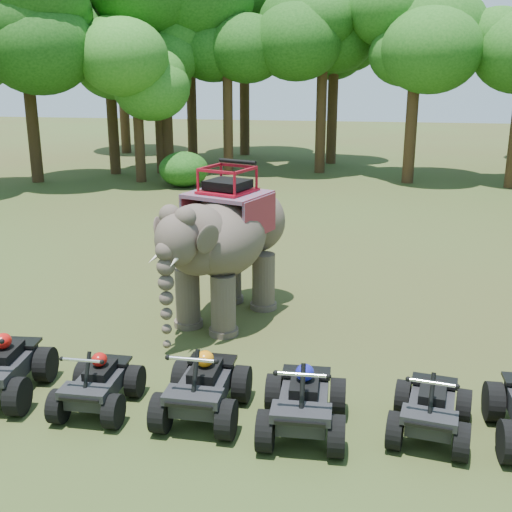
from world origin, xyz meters
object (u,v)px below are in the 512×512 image
object	(u,v)px
atv_2	(203,379)
atv_3	(304,393)
atv_1	(97,377)
atv_0	(0,360)
atv_4	(432,400)
elephant	(226,243)

from	to	relation	value
atv_2	atv_3	distance (m)	1.72
atv_1	atv_3	size ratio (longest dim) A/B	0.88
atv_0	atv_4	world-z (taller)	atv_0
atv_0	atv_1	size ratio (longest dim) A/B	1.15
atv_3	atv_4	size ratio (longest dim) A/B	1.10
atv_4	atv_3	bearing A→B (deg)	-164.22
atv_2	atv_0	bearing A→B (deg)	179.98
elephant	atv_4	size ratio (longest dim) A/B	2.57
atv_0	atv_2	size ratio (longest dim) A/B	1.01
atv_0	atv_3	distance (m)	5.42
atv_2	atv_3	world-z (taller)	atv_2
atv_0	atv_3	world-z (taller)	atv_0
elephant	atv_3	bearing A→B (deg)	-43.95
atv_2	atv_4	bearing A→B (deg)	1.38
atv_3	atv_0	bearing A→B (deg)	175.37
atv_2	atv_4	world-z (taller)	atv_2
atv_0	atv_2	bearing A→B (deg)	-5.85
atv_1	atv_3	distance (m)	3.55
elephant	atv_0	bearing A→B (deg)	-106.47
atv_0	atv_1	bearing A→B (deg)	-9.33
atv_0	atv_2	world-z (taller)	atv_0
atv_1	atv_3	world-z (taller)	atv_3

